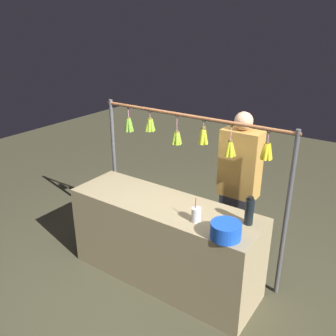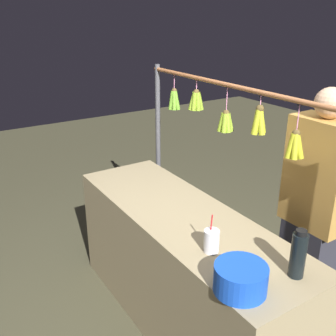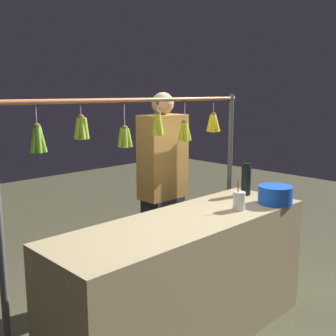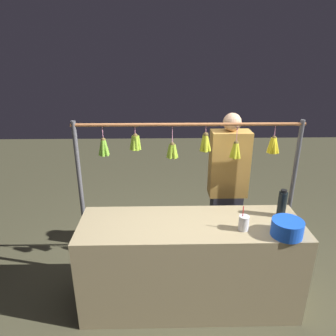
{
  "view_description": "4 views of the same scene",
  "coord_description": "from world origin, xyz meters",
  "px_view_note": "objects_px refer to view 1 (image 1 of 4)",
  "views": [
    {
      "loc": [
        -1.87,
        2.62,
        2.6
      ],
      "look_at": [
        -0.05,
        0.0,
        1.29
      ],
      "focal_mm": 38.89,
      "sensor_mm": 36.0,
      "label": 1
    },
    {
      "loc": [
        -1.91,
        1.35,
        2.17
      ],
      "look_at": [
        0.2,
        0.0,
        1.17
      ],
      "focal_mm": 42.28,
      "sensor_mm": 36.0,
      "label": 2
    },
    {
      "loc": [
        1.98,
        1.84,
        1.75
      ],
      "look_at": [
        0.17,
        0.0,
        1.28
      ],
      "focal_mm": 44.16,
      "sensor_mm": 36.0,
      "label": 3
    },
    {
      "loc": [
        0.26,
        2.4,
        2.37
      ],
      "look_at": [
        0.21,
        0.0,
        1.43
      ],
      "focal_mm": 33.07,
      "sensor_mm": 36.0,
      "label": 4
    }
  ],
  "objects_px": {
    "blue_bucket": "(226,231)",
    "vendor_person": "(238,192)",
    "water_bottle": "(249,211)",
    "drink_cup": "(196,215)"
  },
  "relations": [
    {
      "from": "water_bottle",
      "to": "drink_cup",
      "type": "relative_size",
      "value": 1.2
    },
    {
      "from": "drink_cup",
      "to": "vendor_person",
      "type": "xyz_separation_m",
      "value": [
        -0.03,
        -0.84,
        -0.1
      ]
    },
    {
      "from": "drink_cup",
      "to": "blue_bucket",
      "type": "bearing_deg",
      "value": 164.7
    },
    {
      "from": "blue_bucket",
      "to": "vendor_person",
      "type": "height_order",
      "value": "vendor_person"
    },
    {
      "from": "blue_bucket",
      "to": "vendor_person",
      "type": "relative_size",
      "value": 0.15
    },
    {
      "from": "blue_bucket",
      "to": "drink_cup",
      "type": "height_order",
      "value": "drink_cup"
    },
    {
      "from": "blue_bucket",
      "to": "drink_cup",
      "type": "distance_m",
      "value": 0.35
    },
    {
      "from": "water_bottle",
      "to": "vendor_person",
      "type": "xyz_separation_m",
      "value": [
        0.38,
        -0.61,
        -0.16
      ]
    },
    {
      "from": "blue_bucket",
      "to": "vendor_person",
      "type": "xyz_separation_m",
      "value": [
        0.31,
        -0.93,
        -0.1
      ]
    },
    {
      "from": "water_bottle",
      "to": "drink_cup",
      "type": "xyz_separation_m",
      "value": [
        0.41,
        0.23,
        -0.06
      ]
    }
  ]
}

